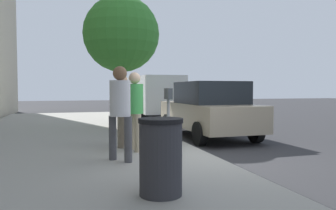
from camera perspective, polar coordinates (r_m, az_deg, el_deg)
The scene contains 11 objects.
ground_plane at distance 7.28m, azimuth 7.37°, elevation -9.49°, with size 80.00×80.00×0.00m, color #2B2B2D.
sidewalk_slab at distance 6.66m, azimuth -17.34°, elevation -10.09°, with size 28.00×6.00×0.15m, color gray.
parking_meter at distance 7.85m, azimuth 0.06°, elevation 0.01°, with size 0.36×0.12×1.41m.
pedestrian_at_meter at distance 7.50m, azimuth -5.73°, elevation 0.08°, with size 0.53×0.39×1.77m.
pedestrian_bystander at distance 6.44m, azimuth -8.21°, elevation 0.04°, with size 0.46×0.40×1.83m.
parking_officer at distance 8.07m, azimuth -7.85°, elevation 0.10°, with size 0.50×0.38×1.74m.
parked_sedan_near at distance 10.65m, azimuth 6.93°, elevation -0.75°, with size 4.42×2.01×1.77m.
parked_van_far at distance 17.49m, azimuth -2.58°, elevation 1.81°, with size 5.20×2.13×2.18m.
street_tree at distance 12.21m, azimuth -8.00°, elevation 11.83°, with size 2.70×2.70×4.70m.
traffic_signal at distance 15.65m, azimuth -8.00°, elevation 6.51°, with size 0.24×0.44×3.60m.
trash_bin at distance 4.40m, azimuth -1.26°, elevation -8.83°, with size 0.59×0.59×1.01m.
Camera 1 is at (-6.49, 2.90, 1.54)m, focal length 35.56 mm.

